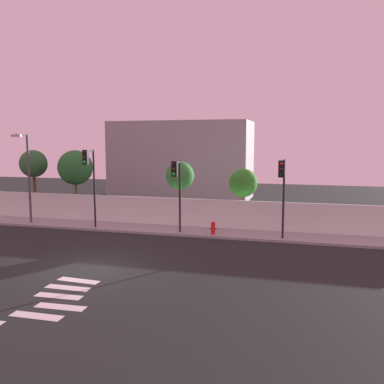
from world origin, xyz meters
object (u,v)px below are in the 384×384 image
object	(u,v)px
fire_hydrant	(213,227)
roadside_tree_leftmost	(33,164)
traffic_light_left	(283,182)
roadside_tree_rightmost	(243,183)
traffic_light_right	(90,172)
roadside_tree_midright	(180,176)
traffic_light_center	(177,181)
street_lamp_curbside	(27,170)
roadside_tree_midleft	(75,168)

from	to	relation	value
fire_hydrant	roadside_tree_leftmost	world-z (taller)	roadside_tree_leftmost
traffic_light_left	roadside_tree_rightmost	xyz separation A→B (m)	(-2.75, 4.14, -0.53)
roadside_tree_leftmost	traffic_light_right	bearing A→B (deg)	-29.20
roadside_tree_rightmost	roadside_tree_midright	bearing A→B (deg)	180.00
traffic_light_center	fire_hydrant	distance (m)	3.50
roadside_tree_leftmost	roadside_tree_midright	bearing A→B (deg)	0.00
roadside_tree_leftmost	roadside_tree_rightmost	world-z (taller)	roadside_tree_leftmost
fire_hydrant	roadside_tree_midright	xyz separation A→B (m)	(-3.13, 3.49, 2.72)
street_lamp_curbside	roadside_tree_rightmost	xyz separation A→B (m)	(13.97, 3.46, -0.81)
traffic_light_right	roadside_tree_midright	bearing A→B (deg)	39.51
traffic_light_right	roadside_tree_rightmost	world-z (taller)	traffic_light_right
roadside_tree_leftmost	roadside_tree_midleft	bearing A→B (deg)	0.00
traffic_light_right	roadside_tree_midright	distance (m)	6.12
traffic_light_left	roadside_tree_midleft	xyz separation A→B (m)	(-15.20, 4.14, 0.29)
traffic_light_center	roadside_tree_midleft	distance (m)	9.90
traffic_light_left	traffic_light_center	bearing A→B (deg)	177.69
roadside_tree_midleft	roadside_tree_leftmost	bearing A→B (deg)	180.00
street_lamp_curbside	roadside_tree_midleft	world-z (taller)	street_lamp_curbside
roadside_tree_rightmost	traffic_light_center	bearing A→B (deg)	-130.73
street_lamp_curbside	fire_hydrant	xyz separation A→B (m)	(12.73, -0.03, -3.16)
traffic_light_center	roadside_tree_leftmost	distance (m)	13.27
traffic_light_left	traffic_light_center	distance (m)	6.11
traffic_light_right	roadside_tree_rightmost	bearing A→B (deg)	23.15
traffic_light_right	street_lamp_curbside	bearing A→B (deg)	175.06
roadside_tree_midleft	roadside_tree_rightmost	bearing A→B (deg)	0.00
traffic_light_right	roadside_tree_leftmost	world-z (taller)	traffic_light_right
traffic_light_left	roadside_tree_midright	xyz separation A→B (m)	(-7.12, 4.14, -0.16)
street_lamp_curbside	fire_hydrant	distance (m)	13.11
roadside_tree_rightmost	roadside_tree_leftmost	bearing A→B (deg)	180.00
roadside_tree_leftmost	roadside_tree_midright	xyz separation A→B (m)	(11.65, 0.00, -0.65)
traffic_light_center	fire_hydrant	bearing A→B (deg)	10.85
traffic_light_right	fire_hydrant	xyz separation A→B (m)	(7.83, 0.39, -3.18)
roadside_tree_midright	roadside_tree_leftmost	bearing A→B (deg)	180.00
street_lamp_curbside	roadside_tree_rightmost	bearing A→B (deg)	13.91
traffic_light_left	roadside_tree_midleft	distance (m)	15.76
traffic_light_left	traffic_light_right	world-z (taller)	traffic_light_right
roadside_tree_midleft	roadside_tree_midright	xyz separation A→B (m)	(8.08, 0.00, -0.44)
traffic_light_center	roadside_tree_midright	xyz separation A→B (m)	(-1.01, 3.90, -0.05)
fire_hydrant	roadside_tree_midleft	world-z (taller)	roadside_tree_midleft
traffic_light_center	fire_hydrant	xyz separation A→B (m)	(2.11, 0.40, -2.76)
traffic_light_center	roadside_tree_midright	bearing A→B (deg)	104.59
traffic_light_center	street_lamp_curbside	world-z (taller)	street_lamp_curbside
fire_hydrant	traffic_light_center	bearing A→B (deg)	-169.15
traffic_light_center	roadside_tree_midleft	world-z (taller)	roadside_tree_midleft
traffic_light_center	traffic_light_right	size ratio (longest dim) A/B	0.88
traffic_light_left	roadside_tree_midleft	size ratio (longest dim) A/B	0.90
roadside_tree_leftmost	roadside_tree_midright	distance (m)	11.67
traffic_light_right	fire_hydrant	distance (m)	8.46
traffic_light_left	street_lamp_curbside	distance (m)	16.74
traffic_light_right	roadside_tree_midleft	xyz separation A→B (m)	(-3.37, 3.88, -0.02)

